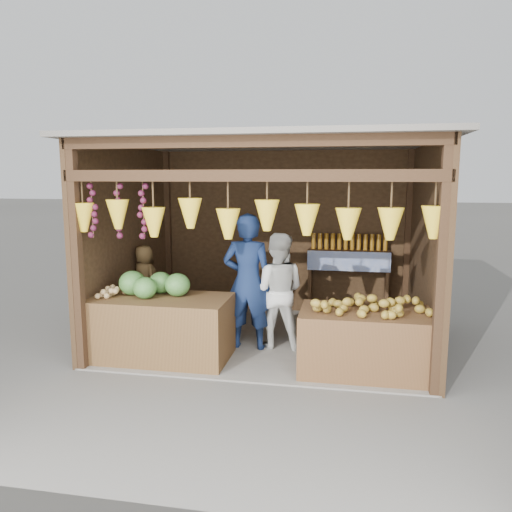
# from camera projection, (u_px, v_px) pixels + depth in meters

# --- Properties ---
(ground) EXTENTS (80.00, 80.00, 0.00)m
(ground) POSITION_uv_depth(u_px,v_px,m) (268.00, 339.00, 6.80)
(ground) COLOR #514F49
(ground) RESTS_ON ground
(stall_structure) EXTENTS (4.30, 3.30, 2.66)m
(stall_structure) POSITION_uv_depth(u_px,v_px,m) (266.00, 217.00, 6.50)
(stall_structure) COLOR slate
(stall_structure) RESTS_ON ground
(back_shelf) EXTENTS (1.25, 0.32, 1.32)m
(back_shelf) POSITION_uv_depth(u_px,v_px,m) (348.00, 263.00, 7.72)
(back_shelf) COLOR #382314
(back_shelf) RESTS_ON ground
(counter_left) EXTENTS (1.69, 0.85, 0.77)m
(counter_left) POSITION_uv_depth(u_px,v_px,m) (159.00, 328.00, 6.01)
(counter_left) COLOR #4C3119
(counter_left) RESTS_ON ground
(counter_right) EXTENTS (1.44, 0.85, 0.72)m
(counter_right) POSITION_uv_depth(u_px,v_px,m) (365.00, 342.00, 5.58)
(counter_right) COLOR #51351B
(counter_right) RESTS_ON ground
(stool) EXTENTS (0.29, 0.29, 0.27)m
(stool) POSITION_uv_depth(u_px,v_px,m) (146.00, 320.00, 7.21)
(stool) COLOR black
(stool) RESTS_ON ground
(man_standing) EXTENTS (0.64, 0.42, 1.75)m
(man_standing) POSITION_uv_depth(u_px,v_px,m) (248.00, 282.00, 6.29)
(man_standing) COLOR #122146
(man_standing) RESTS_ON ground
(woman_standing) EXTENTS (0.74, 0.59, 1.49)m
(woman_standing) POSITION_uv_depth(u_px,v_px,m) (277.00, 291.00, 6.38)
(woman_standing) COLOR silver
(woman_standing) RESTS_ON ground
(vendor_seated) EXTENTS (0.56, 0.52, 0.96)m
(vendor_seated) POSITION_uv_depth(u_px,v_px,m) (145.00, 279.00, 7.12)
(vendor_seated) COLOR brown
(vendor_seated) RESTS_ON stool
(melon_pile) EXTENTS (1.00, 0.50, 0.32)m
(melon_pile) POSITION_uv_depth(u_px,v_px,m) (154.00, 282.00, 6.02)
(melon_pile) COLOR #164913
(melon_pile) RESTS_ON counter_left
(tanfruit_pile) EXTENTS (0.34, 0.40, 0.13)m
(tanfruit_pile) POSITION_uv_depth(u_px,v_px,m) (112.00, 291.00, 5.98)
(tanfruit_pile) COLOR #AA8C4E
(tanfruit_pile) RESTS_ON counter_left
(mango_pile) EXTENTS (1.40, 0.64, 0.22)m
(mango_pile) POSITION_uv_depth(u_px,v_px,m) (372.00, 302.00, 5.48)
(mango_pile) COLOR #A94916
(mango_pile) RESTS_ON counter_right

